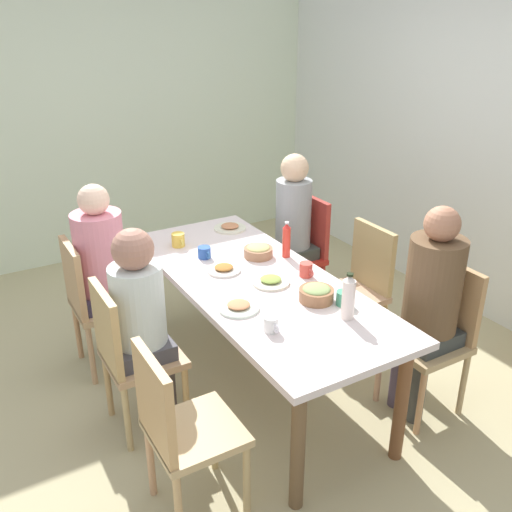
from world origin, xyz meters
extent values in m
plane|color=tan|center=(0.00, 0.00, 0.00)|extent=(6.03, 6.03, 0.00)
cube|color=silver|center=(0.00, 2.02, 1.30)|extent=(5.26, 0.12, 2.60)
cube|color=silver|center=(-2.57, 0.00, 1.30)|extent=(0.12, 4.15, 2.60)
cube|color=silver|center=(0.00, 0.00, 0.72)|extent=(2.06, 0.84, 0.04)
cylinder|color=brown|center=(-0.93, -0.32, 0.35)|extent=(0.07, 0.07, 0.70)
cylinder|color=brown|center=(0.93, -0.32, 0.35)|extent=(0.07, 0.07, 0.70)
cylinder|color=brown|center=(-0.93, 0.32, 0.35)|extent=(0.07, 0.07, 0.70)
cylinder|color=brown|center=(0.93, 0.32, 0.35)|extent=(0.07, 0.07, 0.70)
cube|color=tan|center=(-0.69, -0.72, 0.44)|extent=(0.40, 0.40, 0.04)
cylinder|color=tan|center=(-0.86, -0.89, 0.21)|extent=(0.04, 0.04, 0.43)
cylinder|color=tan|center=(-0.52, -0.89, 0.21)|extent=(0.04, 0.04, 0.43)
cylinder|color=tan|center=(-0.86, -0.55, 0.21)|extent=(0.04, 0.04, 0.43)
cylinder|color=tan|center=(-0.52, -0.55, 0.21)|extent=(0.04, 0.04, 0.43)
cube|color=tan|center=(-0.69, -0.90, 0.68)|extent=(0.38, 0.04, 0.45)
cylinder|color=#302F54|center=(-0.77, -0.62, 0.23)|extent=(0.09, 0.09, 0.45)
cylinder|color=#29324D|center=(-0.61, -0.62, 0.23)|extent=(0.09, 0.09, 0.45)
cube|color=#362F45|center=(-0.69, -0.72, 0.50)|extent=(0.30, 0.30, 0.10)
cylinder|color=pink|center=(-0.69, -0.72, 0.81)|extent=(0.31, 0.31, 0.52)
sphere|color=beige|center=(-0.69, -0.72, 1.15)|extent=(0.19, 0.19, 0.19)
cube|color=tan|center=(0.69, 0.72, 0.44)|extent=(0.40, 0.40, 0.04)
cylinder|color=tan|center=(0.86, 0.89, 0.21)|extent=(0.04, 0.04, 0.43)
cylinder|color=tan|center=(0.52, 0.89, 0.21)|extent=(0.04, 0.04, 0.43)
cylinder|color=tan|center=(0.86, 0.55, 0.21)|extent=(0.04, 0.04, 0.43)
cylinder|color=tan|center=(0.52, 0.55, 0.21)|extent=(0.04, 0.04, 0.43)
cube|color=tan|center=(0.69, 0.90, 0.68)|extent=(0.38, 0.04, 0.45)
cylinder|color=#3F413E|center=(0.77, 0.62, 0.23)|extent=(0.09, 0.09, 0.45)
cylinder|color=#453A4B|center=(0.61, 0.62, 0.23)|extent=(0.09, 0.09, 0.45)
cube|color=#373C3A|center=(0.69, 0.72, 0.50)|extent=(0.30, 0.30, 0.10)
cylinder|color=brown|center=(0.69, 0.72, 0.82)|extent=(0.30, 0.30, 0.54)
sphere|color=#AB7154|center=(0.69, 0.72, 1.18)|extent=(0.19, 0.19, 0.19)
cube|color=tan|center=(0.00, -0.72, 0.44)|extent=(0.40, 0.40, 0.04)
cylinder|color=tan|center=(-0.17, -0.89, 0.21)|extent=(0.04, 0.04, 0.43)
cylinder|color=tan|center=(0.17, -0.89, 0.21)|extent=(0.04, 0.04, 0.43)
cylinder|color=tan|center=(-0.17, -0.55, 0.21)|extent=(0.04, 0.04, 0.43)
cylinder|color=tan|center=(0.17, -0.55, 0.21)|extent=(0.04, 0.04, 0.43)
cube|color=tan|center=(0.00, -0.90, 0.68)|extent=(0.38, 0.04, 0.45)
cylinder|color=#44443A|center=(-0.08, -0.62, 0.23)|extent=(0.09, 0.09, 0.45)
cylinder|color=#453D3D|center=(0.08, -0.62, 0.23)|extent=(0.09, 0.09, 0.45)
cube|color=#424046|center=(0.00, -0.72, 0.50)|extent=(0.30, 0.30, 0.10)
cylinder|color=silver|center=(0.00, -0.72, 0.77)|extent=(0.28, 0.28, 0.44)
sphere|color=#AA7460|center=(0.00, -0.72, 1.09)|extent=(0.22, 0.22, 0.22)
cube|color=tan|center=(0.00, 0.72, 0.44)|extent=(0.40, 0.40, 0.04)
cylinder|color=tan|center=(0.17, 0.89, 0.21)|extent=(0.04, 0.04, 0.43)
cylinder|color=tan|center=(-0.17, 0.89, 0.21)|extent=(0.04, 0.04, 0.43)
cylinder|color=tan|center=(0.17, 0.55, 0.21)|extent=(0.04, 0.04, 0.43)
cylinder|color=tan|center=(-0.17, 0.55, 0.21)|extent=(0.04, 0.04, 0.43)
cube|color=tan|center=(0.00, 0.90, 0.68)|extent=(0.38, 0.04, 0.45)
cube|color=#B1261D|center=(-0.69, 0.72, 0.44)|extent=(0.40, 0.40, 0.04)
cylinder|color=#AE3229|center=(-0.52, 0.89, 0.21)|extent=(0.04, 0.04, 0.43)
cylinder|color=#B62B1F|center=(-0.86, 0.89, 0.21)|extent=(0.04, 0.04, 0.43)
cylinder|color=red|center=(-0.52, 0.55, 0.21)|extent=(0.04, 0.04, 0.43)
cylinder|color=red|center=(-0.86, 0.55, 0.21)|extent=(0.04, 0.04, 0.43)
cube|color=#AE342C|center=(-0.69, 0.90, 0.68)|extent=(0.38, 0.04, 0.45)
cylinder|color=#473B3E|center=(-0.61, 0.62, 0.23)|extent=(0.09, 0.09, 0.45)
cylinder|color=#473F3C|center=(-0.77, 0.62, 0.23)|extent=(0.09, 0.09, 0.45)
cube|color=#3A423C|center=(-0.69, 0.72, 0.50)|extent=(0.30, 0.30, 0.10)
cylinder|color=#999FA3|center=(-0.69, 0.72, 0.80)|extent=(0.26, 0.26, 0.51)
sphere|color=beige|center=(-0.69, 0.72, 1.15)|extent=(0.20, 0.20, 0.20)
cube|color=tan|center=(0.69, -0.72, 0.44)|extent=(0.40, 0.40, 0.04)
cylinder|color=tan|center=(0.52, -0.89, 0.21)|extent=(0.04, 0.04, 0.43)
cylinder|color=tan|center=(0.86, -0.89, 0.21)|extent=(0.04, 0.04, 0.43)
cylinder|color=tan|center=(0.52, -0.55, 0.21)|extent=(0.04, 0.04, 0.43)
cylinder|color=tan|center=(0.86, -0.55, 0.21)|extent=(0.04, 0.04, 0.43)
cube|color=tan|center=(0.69, -0.90, 0.68)|extent=(0.38, 0.04, 0.45)
cylinder|color=silver|center=(0.26, -0.26, 0.75)|extent=(0.22, 0.22, 0.01)
ellipsoid|color=tan|center=(0.26, -0.26, 0.77)|extent=(0.12, 0.12, 0.02)
cylinder|color=silver|center=(-0.79, 0.24, 0.75)|extent=(0.23, 0.23, 0.01)
ellipsoid|color=#C67D53|center=(-0.79, 0.24, 0.77)|extent=(0.13, 0.13, 0.02)
cylinder|color=silver|center=(-0.19, -0.11, 0.75)|extent=(0.21, 0.21, 0.01)
ellipsoid|color=#AB6B2E|center=(-0.19, -0.11, 0.77)|extent=(0.11, 0.11, 0.02)
cylinder|color=silver|center=(0.09, 0.05, 0.75)|extent=(0.22, 0.22, 0.01)
ellipsoid|color=#86A144|center=(0.09, 0.05, 0.77)|extent=(0.12, 0.12, 0.02)
cylinder|color=#9D6C4C|center=(-0.28, 0.18, 0.77)|extent=(0.18, 0.18, 0.06)
ellipsoid|color=tan|center=(-0.28, 0.18, 0.80)|extent=(0.15, 0.15, 0.04)
cylinder|color=#905F3D|center=(0.39, 0.15, 0.78)|extent=(0.19, 0.19, 0.07)
ellipsoid|color=#8CA461|center=(0.39, 0.15, 0.81)|extent=(0.15, 0.15, 0.04)
cylinder|color=#CE453A|center=(0.11, 0.28, 0.78)|extent=(0.08, 0.08, 0.09)
torus|color=#C54B46|center=(0.16, 0.28, 0.78)|extent=(0.05, 0.01, 0.05)
cylinder|color=#EABD44|center=(-0.69, -0.20, 0.79)|extent=(0.09, 0.09, 0.09)
torus|color=#DCC24B|center=(-0.64, -0.20, 0.79)|extent=(0.05, 0.01, 0.05)
cylinder|color=#2A52A5|center=(-0.43, -0.13, 0.78)|extent=(0.08, 0.08, 0.07)
torus|color=#2E5FA4|center=(-0.38, -0.13, 0.78)|extent=(0.05, 0.01, 0.05)
cylinder|color=white|center=(0.53, -0.23, 0.78)|extent=(0.07, 0.07, 0.08)
torus|color=white|center=(0.58, -0.23, 0.78)|extent=(0.05, 0.01, 0.05)
cylinder|color=#3F8C6A|center=(0.50, 0.25, 0.78)|extent=(0.08, 0.08, 0.08)
torus|color=#419257|center=(0.55, 0.25, 0.78)|extent=(0.05, 0.01, 0.05)
cylinder|color=red|center=(-0.19, 0.33, 0.84)|extent=(0.05, 0.05, 0.20)
cone|color=red|center=(-0.19, 0.33, 0.95)|extent=(0.05, 0.05, 0.03)
cylinder|color=white|center=(-0.19, 0.33, 0.97)|extent=(0.03, 0.03, 0.01)
cylinder|color=silver|center=(0.62, 0.18, 0.85)|extent=(0.07, 0.07, 0.21)
cone|color=silver|center=(0.62, 0.18, 0.97)|extent=(0.06, 0.06, 0.03)
cylinder|color=black|center=(0.62, 0.18, 0.99)|extent=(0.03, 0.03, 0.01)
camera|label=1|loc=(2.58, -1.51, 2.23)|focal=39.87mm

